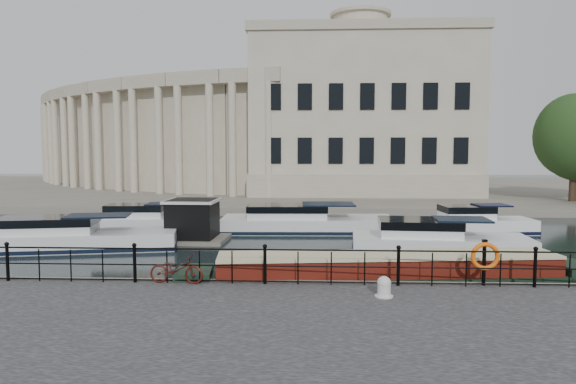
% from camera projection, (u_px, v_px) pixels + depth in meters
% --- Properties ---
extents(ground_plane, '(160.00, 160.00, 0.00)m').
position_uv_depth(ground_plane, '(271.00, 283.00, 17.82)').
color(ground_plane, black).
rests_on(ground_plane, ground).
extents(far_bank, '(120.00, 42.00, 0.55)m').
position_uv_depth(far_bank, '(299.00, 189.00, 56.63)').
color(far_bank, '#6B665B').
rests_on(far_bank, ground_plane).
extents(railing, '(24.14, 0.14, 1.22)m').
position_uv_depth(railing, '(265.00, 263.00, 15.48)').
color(railing, black).
rests_on(railing, near_quay).
extents(civic_building, '(53.55, 31.84, 16.85)m').
position_uv_depth(civic_building, '(288.00, 126.00, 51.85)').
color(civic_building, '#ADA38C').
rests_on(civic_building, far_bank).
extents(bicycle, '(1.70, 0.71, 0.87)m').
position_uv_depth(bicycle, '(176.00, 269.00, 15.56)').
color(bicycle, '#44130C').
rests_on(bicycle, near_quay).
extents(mooring_bollard, '(0.51, 0.51, 0.58)m').
position_uv_depth(mooring_bollard, '(384.00, 287.00, 14.15)').
color(mooring_bollard, silver).
rests_on(mooring_bollard, near_quay).
extents(life_ring_post, '(0.85, 0.21, 1.39)m').
position_uv_depth(life_ring_post, '(485.00, 257.00, 15.24)').
color(life_ring_post, black).
rests_on(life_ring_post, near_quay).
extents(narrowboat, '(14.08, 3.36, 1.52)m').
position_uv_depth(narrowboat, '(388.00, 279.00, 16.92)').
color(narrowboat, black).
rests_on(narrowboat, ground_plane).
extents(harbour_hut, '(3.50, 2.95, 2.22)m').
position_uv_depth(harbour_hut, '(193.00, 222.00, 25.88)').
color(harbour_hut, '#6B665B').
rests_on(harbour_hut, ground_plane).
extents(cabin_cruisers, '(28.27, 9.85, 1.99)m').
position_uv_depth(cabin_cruisers, '(275.00, 232.00, 26.55)').
color(cabin_cruisers, silver).
rests_on(cabin_cruisers, ground_plane).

